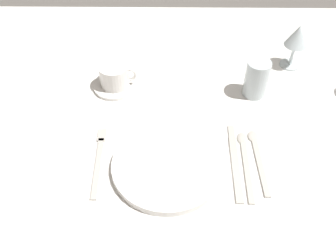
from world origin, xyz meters
name	(u,v)px	position (x,y,z in m)	size (l,w,h in m)	color
ground_plane	(173,236)	(0.00, 0.00, 0.00)	(6.00, 6.00, 0.00)	slate
dining_table	(175,129)	(0.00, 0.00, 0.66)	(1.80, 1.11, 0.74)	white
dinner_plate	(167,166)	(-0.02, -0.20, 0.75)	(0.27, 0.27, 0.02)	white
fork_outer	(99,159)	(-0.19, -0.18, 0.74)	(0.02, 0.22, 0.00)	beige
dinner_knife	(235,163)	(0.15, -0.19, 0.74)	(0.02, 0.24, 0.00)	beige
spoon_soup	(245,157)	(0.17, -0.17, 0.74)	(0.03, 0.22, 0.01)	beige
spoon_dessert	(257,153)	(0.20, -0.16, 0.74)	(0.03, 0.20, 0.01)	beige
saucer_left	(116,85)	(-0.17, 0.09, 0.74)	(0.13, 0.13, 0.01)	white
coffee_cup_left	(115,75)	(-0.17, 0.09, 0.78)	(0.11, 0.08, 0.06)	white
wine_glass_centre	(297,38)	(0.36, 0.20, 0.84)	(0.07, 0.07, 0.14)	silver
drink_tumbler	(256,80)	(0.23, 0.07, 0.79)	(0.07, 0.07, 0.11)	silver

